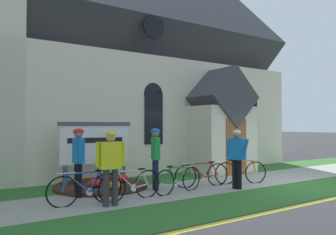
% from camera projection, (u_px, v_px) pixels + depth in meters
% --- Properties ---
extents(ground, '(140.00, 140.00, 0.00)m').
position_uv_depth(ground, '(218.00, 170.00, 13.50)').
color(ground, '#2B2B2D').
extents(sidewalk_slab, '(32.00, 2.19, 0.01)m').
position_uv_depth(sidewalk_slab, '(200.00, 187.00, 9.87)').
color(sidewalk_slab, '#99968E').
rests_on(sidewalk_slab, ground).
extents(grass_verge, '(32.00, 1.82, 0.01)m').
position_uv_depth(grass_verge, '(251.00, 199.00, 8.19)').
color(grass_verge, '#2D6628').
rests_on(grass_verge, ground).
extents(church_lawn, '(24.00, 1.71, 0.01)m').
position_uv_depth(church_lawn, '(166.00, 178.00, 11.50)').
color(church_lawn, '#2D6628').
rests_on(church_lawn, ground).
extents(curb_paint_stripe, '(28.00, 0.16, 0.01)m').
position_uv_depth(curb_paint_stripe, '(287.00, 208.00, 7.30)').
color(curb_paint_stripe, yellow).
rests_on(curb_paint_stripe, ground).
extents(church_building, '(15.35, 11.56, 13.48)m').
position_uv_depth(church_building, '(98.00, 72.00, 15.91)').
color(church_building, beige).
rests_on(church_building, ground).
extents(church_sign, '(2.29, 0.28, 1.96)m').
position_uv_depth(church_sign, '(95.00, 144.00, 10.18)').
color(church_sign, '#474C56').
rests_on(church_sign, ground).
extents(flower_bed, '(2.75, 2.75, 0.34)m').
position_uv_depth(flower_bed, '(102.00, 185.00, 9.74)').
color(flower_bed, '#382319').
rests_on(flower_bed, ground).
extents(bicycle_white, '(1.62, 0.67, 0.81)m').
position_uv_depth(bicycle_white, '(241.00, 172.00, 10.38)').
color(bicycle_white, black).
rests_on(bicycle_white, ground).
extents(bicycle_green, '(1.72, 0.33, 0.79)m').
position_uv_depth(bicycle_green, '(178.00, 180.00, 8.97)').
color(bicycle_green, black).
rests_on(bicycle_green, ground).
extents(bicycle_blue, '(1.75, 0.41, 0.77)m').
position_uv_depth(bicycle_blue, '(202.00, 175.00, 9.89)').
color(bicycle_blue, black).
rests_on(bicycle_blue, ground).
extents(bicycle_orange, '(1.78, 0.17, 0.83)m').
position_uv_depth(bicycle_orange, '(86.00, 189.00, 7.64)').
color(bicycle_orange, black).
rests_on(bicycle_orange, ground).
extents(bicycle_yellow, '(1.73, 0.15, 0.79)m').
position_uv_depth(bicycle_yellow, '(131.00, 185.00, 8.12)').
color(bicycle_yellow, black).
rests_on(bicycle_yellow, ground).
extents(cyclist_in_white_jersey, '(0.30, 0.80, 1.78)m').
position_uv_depth(cyclist_in_white_jersey, '(78.00, 156.00, 8.46)').
color(cyclist_in_white_jersey, black).
rests_on(cyclist_in_white_jersey, ground).
extents(cyclist_in_orange_jersey, '(0.40, 0.70, 1.77)m').
position_uv_depth(cyclist_in_orange_jersey, '(155.00, 153.00, 9.40)').
color(cyclist_in_orange_jersey, '#191E38').
rests_on(cyclist_in_orange_jersey, ground).
extents(cyclist_in_blue_jersey, '(0.66, 0.30, 1.73)m').
position_uv_depth(cyclist_in_blue_jersey, '(111.00, 162.00, 7.51)').
color(cyclist_in_blue_jersey, '#2D2D33').
rests_on(cyclist_in_blue_jersey, ground).
extents(cyclist_in_red_jersey, '(0.34, 0.77, 1.73)m').
position_uv_depth(cyclist_in_red_jersey, '(237.00, 154.00, 9.53)').
color(cyclist_in_red_jersey, black).
rests_on(cyclist_in_red_jersey, ground).
extents(roadside_conifer, '(3.28, 3.28, 7.89)m').
position_uv_depth(roadside_conifer, '(224.00, 79.00, 21.61)').
color(roadside_conifer, '#4C3823').
rests_on(roadside_conifer, ground).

